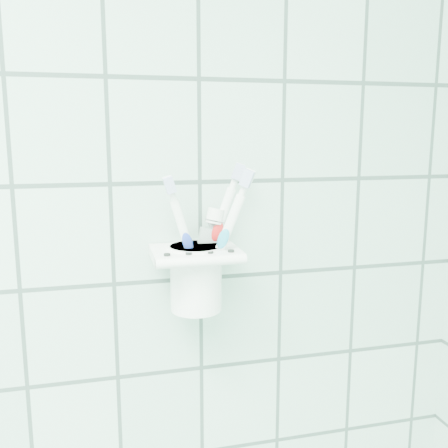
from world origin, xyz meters
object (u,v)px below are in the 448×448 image
Objects in this scene: holder_bracket at (195,254)px; toothpaste_tube at (198,248)px; cup at (196,275)px; toothbrush_blue at (192,229)px; toothbrush_orange at (197,233)px; toothbrush_pink at (206,237)px.

holder_bracket is 0.83× the size of toothpaste_tube.
toothbrush_blue is at bearing 96.88° from cup.
toothbrush_blue is (-0.00, 0.02, 0.06)m from cup.
toothbrush_orange reaches higher than toothpaste_tube.
holder_bracket is at bearing -80.14° from toothbrush_blue.
cup is at bearing 63.91° from holder_bracket.
toothpaste_tube is at bearing 109.11° from toothbrush_orange.
holder_bracket is at bearing -111.54° from toothpaste_tube.
holder_bracket is 0.63× the size of toothbrush_pink.
cup is 0.45× the size of toothbrush_blue.
toothbrush_pink reaches higher than holder_bracket.
toothbrush_orange reaches higher than holder_bracket.
toothbrush_pink is (0.01, -0.00, 0.06)m from cup.
toothbrush_blue is 1.02× the size of toothbrush_orange.
toothbrush_pink is at bearing -14.50° from cup.
toothbrush_pink is at bearing -50.28° from toothpaste_tube.
holder_bracket is at bearing 159.71° from toothbrush_orange.
toothbrush_blue reaches higher than toothbrush_pink.
toothbrush_blue is (-0.02, 0.02, 0.01)m from toothbrush_pink.
toothpaste_tube is at bearing 63.35° from holder_bracket.
toothbrush_orange is at bearing -80.50° from cup.
cup is 0.06m from toothbrush_orange.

